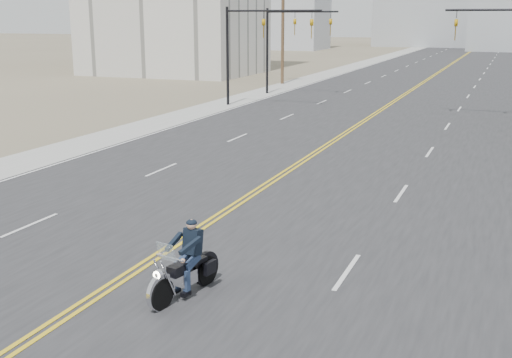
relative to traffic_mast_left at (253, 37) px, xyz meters
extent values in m
plane|color=#776D56|center=(8.98, -32.00, -4.94)|extent=(400.00, 400.00, 0.00)
cube|color=#303033|center=(8.98, 38.00, -4.93)|extent=(20.00, 200.00, 0.01)
cube|color=#A5A5A0|center=(-2.52, 38.00, -4.93)|extent=(3.00, 200.00, 0.01)
cylinder|color=black|center=(-2.02, 0.00, -1.44)|extent=(0.20, 0.20, 7.00)
cylinder|color=black|center=(1.48, 0.00, 1.76)|extent=(7.00, 0.14, 0.14)
imported|color=#BF8C0C|center=(0.78, 0.00, 1.11)|extent=(0.21, 0.26, 1.30)
imported|color=#BF8C0C|center=(4.28, 0.00, 1.11)|extent=(0.21, 0.26, 1.30)
cylinder|color=black|center=(16.48, 0.00, 1.76)|extent=(7.00, 0.14, 0.14)
imported|color=#BF8C0C|center=(13.68, 0.00, 1.11)|extent=(0.21, 0.26, 1.30)
cylinder|color=black|center=(-2.02, 8.00, -1.44)|extent=(0.20, 0.20, 7.00)
cylinder|color=black|center=(0.98, 8.00, 1.76)|extent=(6.00, 0.14, 0.14)
imported|color=#BF8C0C|center=(0.38, 8.00, 1.11)|extent=(0.21, 0.26, 1.30)
imported|color=#BF8C0C|center=(3.38, 8.00, 1.11)|extent=(0.21, 0.26, 1.30)
cylinder|color=brown|center=(-3.52, 16.00, 0.31)|extent=(0.30, 0.30, 10.50)
cube|color=#ADB2B7|center=(-41.02, 98.00, 3.06)|extent=(12.00, 12.00, 16.00)
camera|label=1|loc=(17.49, -42.84, 1.30)|focal=45.00mm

